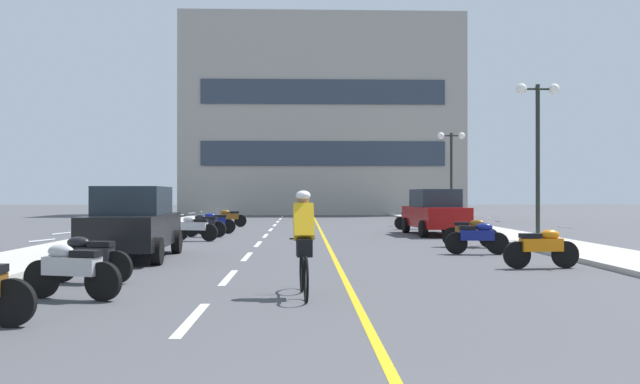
{
  "coord_description": "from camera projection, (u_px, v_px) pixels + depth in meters",
  "views": [
    {
      "loc": [
        -0.56,
        -2.08,
        1.64
      ],
      "look_at": [
        -0.03,
        16.35,
        1.69
      ],
      "focal_mm": 34.56,
      "sensor_mm": 36.0,
      "label": 1
    }
  ],
  "objects": [
    {
      "name": "office_building",
      "position": [
        322.0,
        118.0,
        50.33
      ],
      "size": [
        22.29,
        6.55,
        15.77
      ],
      "color": "#9E998E",
      "rests_on": "ground"
    },
    {
      "name": "lane_dash_10",
      "position": [
        282.0,
        217.0,
        44.01
      ],
      "size": [
        0.14,
        2.2,
        0.01
      ],
      "primitive_type": "cube",
      "color": "silver",
      "rests_on": "ground"
    },
    {
      "name": "motorcycle_4",
      "position": [
        542.0,
        247.0,
        13.47
      ],
      "size": [
        1.7,
        0.6,
        0.92
      ],
      "color": "black",
      "rests_on": "ground"
    },
    {
      "name": "lane_dash_9",
      "position": [
        280.0,
        219.0,
        40.01
      ],
      "size": [
        0.14,
        2.2,
        0.01
      ],
      "primitive_type": "cube",
      "color": "silver",
      "rests_on": "ground"
    },
    {
      "name": "motorcycle_6",
      "position": [
        471.0,
        232.0,
        18.78
      ],
      "size": [
        1.64,
        0.79,
        0.92
      ],
      "color": "black",
      "rests_on": "ground"
    },
    {
      "name": "lane_dash_4",
      "position": [
        258.0,
        244.0,
        20.02
      ],
      "size": [
        0.14,
        2.2,
        0.01
      ],
      "primitive_type": "cube",
      "color": "silver",
      "rests_on": "ground"
    },
    {
      "name": "lane_dash_7",
      "position": [
        275.0,
        225.0,
        32.02
      ],
      "size": [
        0.14,
        2.2,
        0.01
      ],
      "primitive_type": "cube",
      "color": "silver",
      "rests_on": "ground"
    },
    {
      "name": "motorcycle_11",
      "position": [
        229.0,
        217.0,
        30.29
      ],
      "size": [
        1.69,
        0.62,
        0.92
      ],
      "color": "black",
      "rests_on": "ground"
    },
    {
      "name": "motorcycle_5",
      "position": [
        477.0,
        237.0,
        16.61
      ],
      "size": [
        1.7,
        0.6,
        0.92
      ],
      "color": "black",
      "rests_on": "ground"
    },
    {
      "name": "lane_dash_1",
      "position": [
        192.0,
        319.0,
        8.03
      ],
      "size": [
        0.14,
        2.2,
        0.01
      ],
      "primitive_type": "cube",
      "color": "silver",
      "rests_on": "ground"
    },
    {
      "name": "centre_line_yellow",
      "position": [
        321.0,
        232.0,
        26.08
      ],
      "size": [
        0.12,
        66.0,
        0.01
      ],
      "primitive_type": "cube",
      "color": "gold",
      "rests_on": "ground"
    },
    {
      "name": "motorcycle_3",
      "position": [
        88.0,
        257.0,
        11.27
      ],
      "size": [
        1.69,
        0.63,
        0.92
      ],
      "color": "black",
      "rests_on": "ground"
    },
    {
      "name": "lane_dash_2",
      "position": [
        229.0,
        277.0,
        12.03
      ],
      "size": [
        0.14,
        2.2,
        0.01
      ],
      "primitive_type": "cube",
      "color": "silver",
      "rests_on": "ground"
    },
    {
      "name": "lane_dash_11",
      "position": [
        284.0,
        215.0,
        48.01
      ],
      "size": [
        0.14,
        2.2,
        0.01
      ],
      "primitive_type": "cube",
      "color": "silver",
      "rests_on": "ground"
    },
    {
      "name": "motorcycle_7",
      "position": [
        194.0,
        227.0,
        21.29
      ],
      "size": [
        1.67,
        0.69,
        0.92
      ],
      "color": "black",
      "rests_on": "ground"
    },
    {
      "name": "street_lamp_far",
      "position": [
        451.0,
        156.0,
        32.44
      ],
      "size": [
        1.46,
        0.36,
        4.77
      ],
      "color": "black",
      "rests_on": "curb_right"
    },
    {
      "name": "curb_left",
      "position": [
        145.0,
        231.0,
        25.87
      ],
      "size": [
        2.4,
        72.0,
        0.12
      ],
      "primitive_type": "cube",
      "color": "#B7B2A8",
      "rests_on": "ground"
    },
    {
      "name": "motorcycle_9",
      "position": [
        214.0,
        222.0,
        25.2
      ],
      "size": [
        1.7,
        0.6,
        0.92
      ],
      "color": "black",
      "rests_on": "ground"
    },
    {
      "name": "street_lamp_mid",
      "position": [
        538.0,
        126.0,
        20.45
      ],
      "size": [
        1.46,
        0.36,
        5.19
      ],
      "color": "black",
      "rests_on": "curb_right"
    },
    {
      "name": "parked_car_near",
      "position": [
        134.0,
        223.0,
        15.45
      ],
      "size": [
        2.07,
        4.27,
        1.82
      ],
      "color": "black",
      "rests_on": "ground"
    },
    {
      "name": "motorcycle_2",
      "position": [
        71.0,
        269.0,
        9.52
      ],
      "size": [
        1.66,
        0.73,
        0.92
      ],
      "color": "black",
      "rests_on": "ground"
    },
    {
      "name": "lane_dash_3",
      "position": [
        247.0,
        256.0,
        16.02
      ],
      "size": [
        0.14,
        2.2,
        0.01
      ],
      "primitive_type": "cube",
      "color": "silver",
      "rests_on": "ground"
    },
    {
      "name": "lane_dash_6",
      "position": [
        271.0,
        230.0,
        28.02
      ],
      "size": [
        0.14,
        2.2,
        0.01
      ],
      "primitive_type": "cube",
      "color": "silver",
      "rests_on": "ground"
    },
    {
      "name": "parked_car_mid",
      "position": [
        435.0,
        212.0,
        24.54
      ],
      "size": [
        2.14,
        4.3,
        1.82
      ],
      "color": "black",
      "rests_on": "ground"
    },
    {
      "name": "lane_dash_5",
      "position": [
        265.0,
        236.0,
        24.02
      ],
      "size": [
        0.14,
        2.2,
        0.01
      ],
      "primitive_type": "cube",
      "color": "silver",
      "rests_on": "ground"
    },
    {
      "name": "motorcycle_8",
      "position": [
        205.0,
        225.0,
        23.32
      ],
      "size": [
        1.67,
        0.71,
        0.92
      ],
      "color": "black",
      "rests_on": "ground"
    },
    {
      "name": "curb_right",
      "position": [
        484.0,
        231.0,
        26.28
      ],
      "size": [
        2.4,
        72.0,
        0.12
      ],
      "primitive_type": "cube",
      "color": "#B7B2A8",
      "rests_on": "ground"
    },
    {
      "name": "motorcycle_10",
      "position": [
        412.0,
        219.0,
        28.3
      ],
      "size": [
        1.66,
        0.73,
        0.92
      ],
      "color": "black",
      "rests_on": "ground"
    },
    {
      "name": "ground_plane",
      "position": [
        317.0,
        237.0,
        23.08
      ],
      "size": [
        140.0,
        140.0,
        0.0
      ],
      "primitive_type": "plane",
      "color": "#47474C"
    },
    {
      "name": "lane_dash_8",
      "position": [
        278.0,
        222.0,
        36.02
      ],
      "size": [
        0.14,
        2.2,
        0.01
      ],
      "primitive_type": "cube",
      "color": "silver",
      "rests_on": "ground"
    },
    {
      "name": "cyclist_rider",
      "position": [
        304.0,
        241.0,
        9.82
      ],
      "size": [
        0.42,
        1.77,
        1.71
      ],
      "color": "black",
      "rests_on": "ground"
    }
  ]
}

